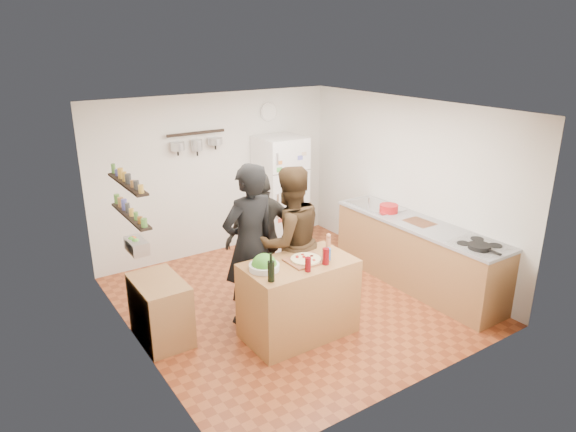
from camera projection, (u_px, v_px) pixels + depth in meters
room_shell at (276, 203)px, 6.64m from camera, size 4.20×4.20×4.20m
prep_island at (299, 299)px, 5.86m from camera, size 1.25×0.72×0.91m
pizza_board at (306, 261)px, 5.73m from camera, size 0.42×0.34×0.02m
pizza at (306, 259)px, 5.72m from camera, size 0.34×0.34×0.02m
salad_bowl at (264, 267)px, 5.51m from camera, size 0.33×0.33×0.07m
wine_bottle at (271, 271)px, 5.23m from camera, size 0.07×0.07×0.22m
wine_glass_near at (308, 264)px, 5.46m from camera, size 0.07×0.07×0.16m
wine_glass_far at (326, 256)px, 5.63m from camera, size 0.08×0.08×0.19m
pepper_mill at (328, 245)px, 5.95m from camera, size 0.06×0.06×0.18m
salt_canister at (327, 254)px, 5.74m from camera, size 0.09×0.09×0.14m
person_left at (250, 245)px, 5.97m from camera, size 0.76×0.54×1.97m
person_center at (289, 242)px, 6.21m from camera, size 0.96×0.77×1.88m
person_back at (262, 237)px, 6.54m from camera, size 1.04×0.50×1.72m
counter_run at (417, 254)px, 7.06m from camera, size 0.63×2.63×0.90m
stove_top at (479, 245)px, 6.16m from camera, size 0.60×0.62×0.02m
skillet at (479, 247)px, 6.04m from camera, size 0.26×0.26×0.05m
sink at (376, 206)px, 7.58m from camera, size 0.50×0.80×0.03m
cutting_board at (419, 223)px, 6.91m from camera, size 0.30×0.40×0.02m
red_bowl at (389, 208)px, 7.29m from camera, size 0.26×0.26×0.11m
fridge at (280, 192)px, 8.33m from camera, size 0.70×0.68×1.80m
wall_clock at (269, 112)px, 8.17m from camera, size 0.30×0.03×0.30m
spice_shelf_lower at (131, 216)px, 5.40m from camera, size 0.12×1.00×0.02m
spice_shelf_upper at (127, 184)px, 5.29m from camera, size 0.12×1.00×0.02m
produce_basket at (137, 246)px, 5.54m from camera, size 0.18×0.35×0.14m
side_table at (161, 310)px, 5.79m from camera, size 0.50×0.80×0.73m
pot_rack at (196, 133)px, 7.49m from camera, size 0.90×0.04×0.04m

